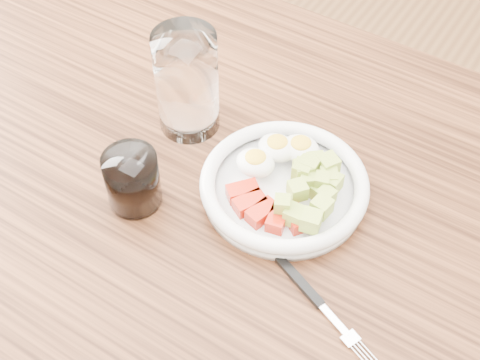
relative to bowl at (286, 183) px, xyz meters
name	(u,v)px	position (x,y,z in m)	size (l,w,h in m)	color
dining_table	(242,242)	(-0.04, -0.05, -0.12)	(1.50, 0.90, 0.77)	brown
bowl	(286,183)	(0.00, 0.00, 0.00)	(0.24, 0.24, 0.06)	white
fork	(312,295)	(0.11, -0.13, -0.02)	(0.17, 0.08, 0.01)	black
water_glass	(187,83)	(-0.20, 0.04, 0.06)	(0.09, 0.09, 0.17)	white
coffee_glass	(133,180)	(-0.17, -0.12, 0.02)	(0.08, 0.08, 0.09)	white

